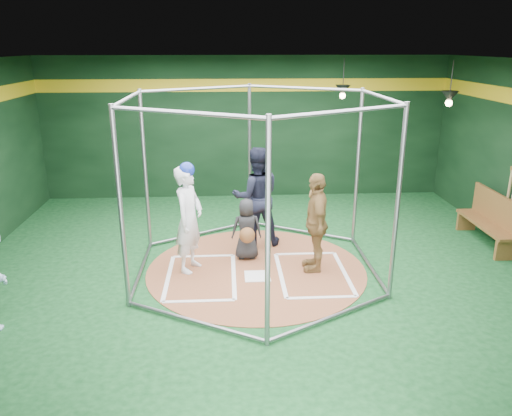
{
  "coord_description": "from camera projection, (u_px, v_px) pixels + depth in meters",
  "views": [
    {
      "loc": [
        -0.48,
        -7.92,
        3.74
      ],
      "look_at": [
        0.0,
        0.1,
        1.1
      ],
      "focal_mm": 35.0,
      "sensor_mm": 36.0,
      "label": 1
    }
  ],
  "objects": [
    {
      "name": "room_shell",
      "position": [
        256.0,
        172.0,
        8.17
      ],
      "size": [
        10.1,
        9.1,
        3.53
      ],
      "color": "#0D3917",
      "rests_on": "ground"
    },
    {
      "name": "clay_disc",
      "position": [
        256.0,
        269.0,
        8.71
      ],
      "size": [
        3.8,
        3.8,
        0.01
      ],
      "primitive_type": "cylinder",
      "color": "brown",
      "rests_on": "ground"
    },
    {
      "name": "home_plate",
      "position": [
        257.0,
        276.0,
        8.42
      ],
      "size": [
        0.43,
        0.43,
        0.01
      ],
      "primitive_type": "cube",
      "color": "white",
      "rests_on": "clay_disc"
    },
    {
      "name": "batter_box_left",
      "position": [
        201.0,
        276.0,
        8.41
      ],
      "size": [
        1.17,
        1.77,
        0.01
      ],
      "color": "white",
      "rests_on": "clay_disc"
    },
    {
      "name": "batter_box_right",
      "position": [
        313.0,
        273.0,
        8.52
      ],
      "size": [
        1.17,
        1.77,
        0.01
      ],
      "color": "white",
      "rests_on": "clay_disc"
    },
    {
      "name": "batting_cage",
      "position": [
        256.0,
        187.0,
        8.24
      ],
      "size": [
        4.05,
        4.67,
        3.0
      ],
      "color": "gray",
      "rests_on": "ground"
    },
    {
      "name": "pendant_lamp_near",
      "position": [
        343.0,
        90.0,
        11.39
      ],
      "size": [
        0.34,
        0.34,
        0.9
      ],
      "color": "black",
      "rests_on": "room_shell"
    },
    {
      "name": "pendant_lamp_far",
      "position": [
        449.0,
        97.0,
        9.98
      ],
      "size": [
        0.34,
        0.34,
        0.9
      ],
      "color": "black",
      "rests_on": "room_shell"
    },
    {
      "name": "batter_figure",
      "position": [
        189.0,
        218.0,
        8.41
      ],
      "size": [
        0.66,
        0.79,
        1.91
      ],
      "color": "white",
      "rests_on": "clay_disc"
    },
    {
      "name": "visitor_leopard",
      "position": [
        316.0,
        222.0,
        8.46
      ],
      "size": [
        0.46,
        1.02,
        1.72
      ],
      "primitive_type": "imported",
      "rotation": [
        0.0,
        0.0,
        -1.61
      ],
      "color": "tan",
      "rests_on": "clay_disc"
    },
    {
      "name": "catcher_figure",
      "position": [
        247.0,
        230.0,
        8.97
      ],
      "size": [
        0.56,
        0.58,
        1.12
      ],
      "color": "black",
      "rests_on": "clay_disc"
    },
    {
      "name": "umpire",
      "position": [
        256.0,
        197.0,
        9.52
      ],
      "size": [
        0.99,
        0.81,
        1.92
      ],
      "primitive_type": "imported",
      "rotation": [
        0.0,
        0.0,
        3.23
      ],
      "color": "black",
      "rests_on": "clay_disc"
    },
    {
      "name": "dugout_bench",
      "position": [
        491.0,
        219.0,
        9.69
      ],
      "size": [
        0.41,
        1.75,
        1.02
      ],
      "color": "brown",
      "rests_on": "ground"
    }
  ]
}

